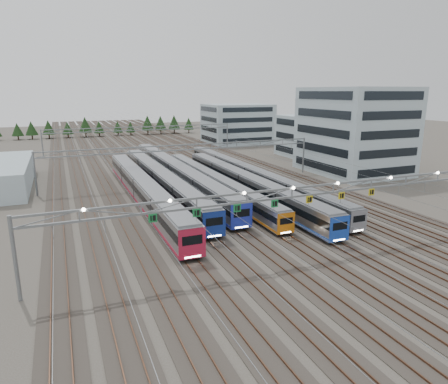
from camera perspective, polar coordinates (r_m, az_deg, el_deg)
name	(u,v)px	position (r m, az deg, el deg)	size (l,w,h in m)	color
ground	(289,254)	(47.35, 9.33, -8.67)	(400.00, 400.00, 0.00)	#47423A
track_bed	(134,142)	(139.88, -12.70, 6.99)	(54.00, 260.00, 5.42)	#2D2823
train_a	(143,189)	(68.37, -11.53, 0.41)	(3.11, 53.99, 4.06)	black
train_b	(161,180)	(75.02, -9.05, 1.71)	(3.05, 55.82, 3.98)	black
train_c	(176,172)	(81.24, -6.87, 2.79)	(3.14, 63.27, 4.10)	black
train_d	(214,182)	(73.60, -1.42, 1.37)	(2.54, 51.22, 3.30)	black
train_e	(246,184)	(71.69, 3.10, 1.19)	(2.87, 52.93, 3.74)	black
train_f	(250,175)	(80.03, 3.77, 2.44)	(2.64, 63.72, 3.43)	black
gantry_near	(292,195)	(44.97, 9.72, -0.38)	(56.36, 0.61, 8.08)	gray
gantry_mid	(186,152)	(81.24, -5.44, 5.75)	(56.36, 0.36, 8.00)	gray
gantry_far	(142,131)	(124.67, -11.61, 8.47)	(56.36, 0.36, 8.00)	gray
depot_bldg_south	(354,131)	(96.21, 18.11, 8.34)	(18.00, 22.00, 19.12)	#A7BFC7
depot_bldg_mid	(310,136)	(117.66, 12.14, 7.82)	(14.00, 16.00, 11.55)	#A7BFC7
depot_bldg_north	(237,124)	(146.22, 1.90, 9.74)	(22.00, 18.00, 13.71)	#A7BFC7
west_shed	(2,175)	(88.73, -29.10, 2.17)	(10.00, 30.00, 4.98)	#A7BFC7
treeline	(101,126)	(174.29, -17.21, 8.98)	(81.20, 5.60, 7.02)	#332114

